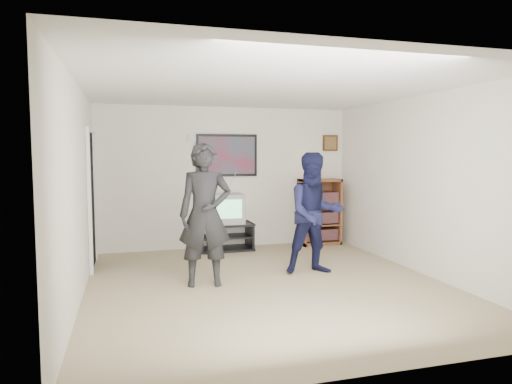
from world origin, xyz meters
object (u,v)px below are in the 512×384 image
media_stand (225,237)px  person_short (315,213)px  crt_television (225,209)px  person_tall (205,215)px  bookshelf (319,212)px

media_stand → person_short: (0.90, -1.84, 0.61)m
crt_television → media_stand: bearing=0.7°
media_stand → person_tall: 2.22m
person_tall → person_short: bearing=12.8°
crt_television → person_tall: (-0.68, -2.01, 0.18)m
media_stand → person_tall: bearing=-109.6°
media_stand → person_short: person_short is taller
media_stand → person_tall: (-0.68, -2.01, 0.67)m
person_tall → crt_television: bearing=78.1°
media_stand → crt_television: (-0.00, -0.00, 0.49)m
bookshelf → person_short: person_short is taller
crt_television → person_short: (0.90, -1.84, 0.12)m
person_short → crt_television: bearing=121.2°
bookshelf → person_short: (-0.90, -1.89, 0.25)m
bookshelf → person_short: bearing=-115.4°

